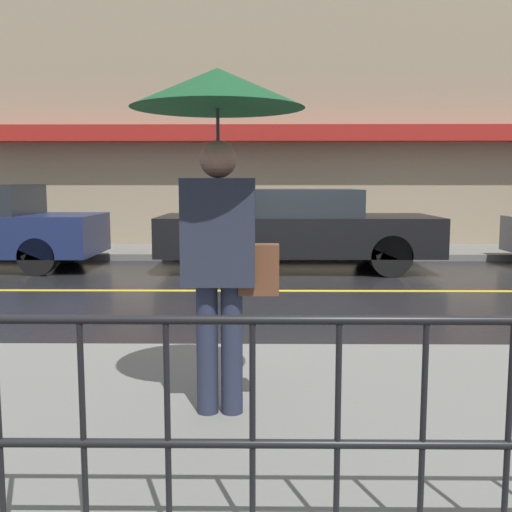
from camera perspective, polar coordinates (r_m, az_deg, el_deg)
ground_plane at (r=8.48m, az=2.55°, el=-3.34°), size 80.00×80.00×0.00m
sidewalk_near at (r=3.80m, az=5.10°, el=-15.53°), size 28.00×3.12×0.13m
sidewalk_far at (r=12.72m, az=1.90°, el=0.40°), size 28.00×2.04×0.13m
lane_marking at (r=8.48m, az=2.55°, el=-3.31°), size 25.20×0.12×0.01m
building_storefront at (r=13.84m, az=1.84°, el=12.28°), size 28.00×0.85×5.63m
railing_foreground at (r=2.35m, az=7.82°, el=-13.61°), size 12.00×0.04×0.90m
pedestrian at (r=3.52m, az=-3.54°, el=10.46°), size 1.00×1.00×2.04m
car_black at (r=10.56m, az=3.67°, el=2.73°), size 4.77×1.95×1.41m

